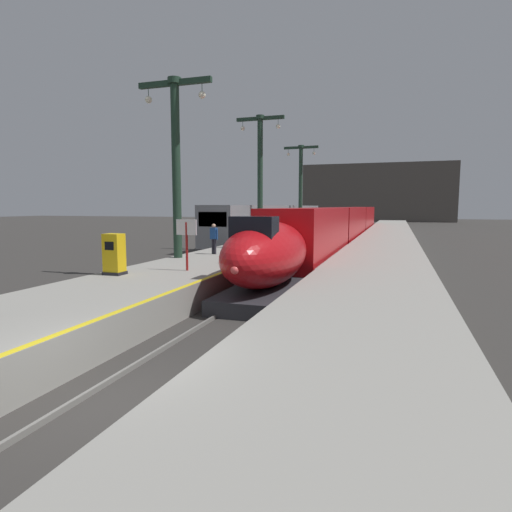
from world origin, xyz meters
TOP-DOWN VIEW (x-y plane):
  - ground_plane at (0.00, 0.00)m, footprint 260.00×260.00m
  - platform_left at (-4.05, 24.75)m, footprint 4.80×110.00m
  - platform_right at (4.05, 24.75)m, footprint 4.80×110.00m
  - platform_left_safety_stripe at (-1.77, 24.75)m, footprint 0.20×107.80m
  - rail_main_left at (-0.75, 27.50)m, footprint 0.08×110.00m
  - rail_main_right at (0.75, 27.50)m, footprint 0.08×110.00m
  - rail_secondary_left at (-8.85, 27.50)m, footprint 0.08×110.00m
  - rail_secondary_right at (-7.35, 27.50)m, footprint 0.08×110.00m
  - highspeed_train_main at (0.00, 34.09)m, footprint 2.92×57.18m
  - regional_train_adjacent at (-8.10, 40.95)m, footprint 2.85×36.60m
  - station_column_mid at (-5.90, 13.40)m, footprint 4.00×0.68m
  - station_column_far at (-5.90, 27.51)m, footprint 4.00×0.68m
  - station_column_distant at (-5.90, 43.03)m, footprint 4.00×0.68m
  - passenger_near_edge at (-5.24, 19.44)m, footprint 0.34×0.54m
  - passenger_far_waiting at (-4.79, 15.51)m, footprint 0.55×0.33m
  - rolling_suitcase at (-3.05, 19.07)m, footprint 0.40×0.22m
  - ticket_machine_yellow at (-5.55, 7.63)m, footprint 0.76×0.62m
  - departure_info_board at (-3.36, 9.48)m, footprint 0.90×0.10m
  - terminus_back_wall at (0.00, 102.00)m, footprint 36.00×2.00m

SIDE VIEW (x-z plane):
  - ground_plane at x=0.00m, z-range 0.00..0.00m
  - rail_main_left at x=-0.75m, z-range 0.00..0.12m
  - rail_main_right at x=0.75m, z-range 0.00..0.12m
  - rail_secondary_left at x=-8.85m, z-range 0.00..0.12m
  - rail_secondary_right at x=-7.35m, z-range 0.00..0.12m
  - platform_left at x=-4.05m, z-range 0.00..1.05m
  - platform_right at x=4.05m, z-range 0.00..1.05m
  - platform_left_safety_stripe at x=-1.77m, z-range 1.05..1.06m
  - rolling_suitcase at x=-3.05m, z-range 0.86..1.85m
  - ticket_machine_yellow at x=-5.55m, z-range 0.99..2.59m
  - highspeed_train_main at x=0.00m, z-range 0.15..3.75m
  - passenger_near_edge at x=-5.24m, z-range 1.19..2.88m
  - passenger_far_waiting at x=-4.79m, z-range 1.19..2.88m
  - regional_train_adjacent at x=-8.10m, z-range 0.23..4.03m
  - departure_info_board at x=-3.36m, z-range 1.50..3.62m
  - station_column_mid at x=-5.90m, z-range 1.98..10.99m
  - station_column_distant at x=-5.90m, z-range 2.00..11.61m
  - station_column_far at x=-5.90m, z-range 2.00..11.94m
  - terminus_back_wall at x=0.00m, z-range 0.00..14.00m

